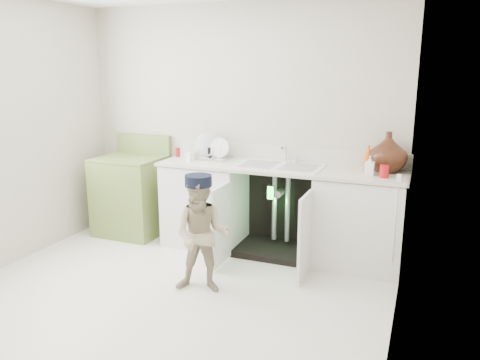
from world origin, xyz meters
The scene contains 5 objects.
ground centered at (0.00, 0.00, 0.00)m, with size 3.50×3.50×0.00m, color beige.
room_shell centered at (0.00, 0.00, 1.25)m, with size 6.00×5.50×1.26m.
counter_run centered at (0.59, 1.21, 0.48)m, with size 2.44×1.02×1.27m.
avocado_stove centered at (-1.17, 1.18, 0.45)m, with size 0.70×0.65×1.09m.
repair_worker centered at (0.22, 0.17, 0.50)m, with size 0.68×0.94×1.00m.
Camera 1 is at (1.86, -3.10, 1.83)m, focal length 35.00 mm.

